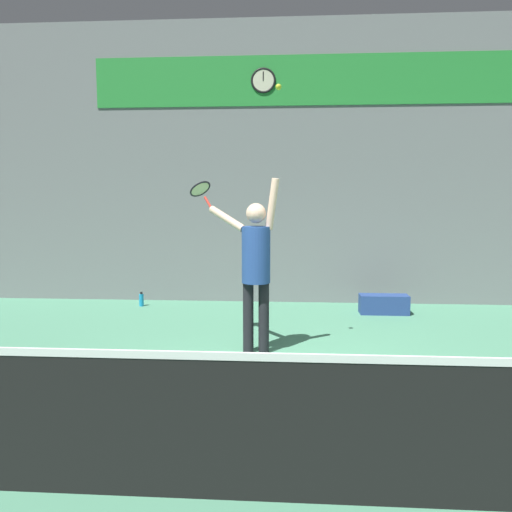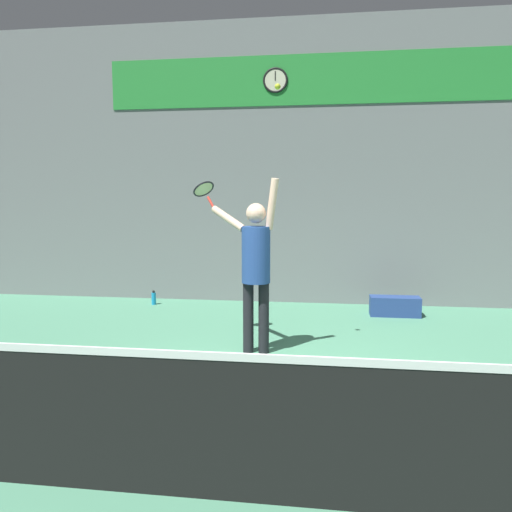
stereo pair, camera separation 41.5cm
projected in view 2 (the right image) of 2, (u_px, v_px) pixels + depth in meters
ground_plane at (300, 404)px, 4.58m from camera, size 18.00×18.00×0.00m
back_wall at (315, 164)px, 8.82m from camera, size 18.00×0.10×5.00m
sponsor_banner at (316, 79)px, 8.59m from camera, size 7.37×0.02×0.86m
scoreboard_clock at (275, 80)px, 8.67m from camera, size 0.44×0.04×0.44m
court_net at (288, 429)px, 3.01m from camera, size 8.85×0.07×1.06m
tennis_player at (256, 261)px, 6.01m from camera, size 0.93×0.57×2.12m
tennis_racket at (204, 190)px, 6.49m from camera, size 0.37×0.38×0.37m
tennis_ball at (278, 87)px, 5.62m from camera, size 0.07×0.07×0.07m
water_bottle at (154, 298)px, 8.90m from camera, size 0.08×0.08×0.25m
equipment_bag at (395, 306)px, 8.04m from camera, size 0.79×0.31×0.31m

